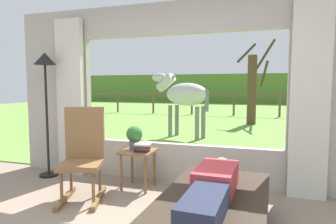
{
  "coord_description": "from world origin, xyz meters",
  "views": [
    {
      "loc": [
        1.1,
        -1.7,
        1.37
      ],
      "look_at": [
        0.0,
        1.8,
        1.05
      ],
      "focal_mm": 30.85,
      "sensor_mm": 36.0,
      "label": 1
    }
  ],
  "objects_px": {
    "reclining_person": "(213,186)",
    "pasture_tree": "(253,87)",
    "floor_lamp_left": "(45,77)",
    "recliner_sofa": "(213,218)",
    "horse": "(184,95)",
    "rocking_chair": "(83,154)",
    "potted_plant": "(134,136)",
    "book_stack": "(143,147)",
    "side_table": "(138,157)"
  },
  "relations": [
    {
      "from": "reclining_person",
      "to": "pasture_tree",
      "type": "distance_m",
      "value": 8.38
    },
    {
      "from": "floor_lamp_left",
      "to": "pasture_tree",
      "type": "xyz_separation_m",
      "value": [
        2.84,
        7.15,
        -0.16
      ]
    },
    {
      "from": "recliner_sofa",
      "to": "pasture_tree",
      "type": "xyz_separation_m",
      "value": [
        0.13,
        8.29,
        1.14
      ]
    },
    {
      "from": "recliner_sofa",
      "to": "pasture_tree",
      "type": "height_order",
      "value": "pasture_tree"
    },
    {
      "from": "horse",
      "to": "pasture_tree",
      "type": "xyz_separation_m",
      "value": [
        1.67,
        3.33,
        0.21
      ]
    },
    {
      "from": "reclining_person",
      "to": "horse",
      "type": "distance_m",
      "value": 5.27
    },
    {
      "from": "rocking_chair",
      "to": "floor_lamp_left",
      "type": "xyz_separation_m",
      "value": [
        -1.02,
        0.59,
        0.97
      ]
    },
    {
      "from": "reclining_person",
      "to": "pasture_tree",
      "type": "xyz_separation_m",
      "value": [
        0.13,
        8.34,
        0.84
      ]
    },
    {
      "from": "potted_plant",
      "to": "book_stack",
      "type": "distance_m",
      "value": 0.25
    },
    {
      "from": "book_stack",
      "to": "horse",
      "type": "xyz_separation_m",
      "value": [
        -0.46,
        3.97,
        0.58
      ]
    },
    {
      "from": "side_table",
      "to": "book_stack",
      "type": "bearing_deg",
      "value": -34.84
    },
    {
      "from": "reclining_person",
      "to": "recliner_sofa",
      "type": "bearing_deg",
      "value": 92.68
    },
    {
      "from": "side_table",
      "to": "recliner_sofa",
      "type": "bearing_deg",
      "value": -41.84
    },
    {
      "from": "reclining_person",
      "to": "floor_lamp_left",
      "type": "relative_size",
      "value": 0.76
    },
    {
      "from": "potted_plant",
      "to": "book_stack",
      "type": "bearing_deg",
      "value": -35.8
    },
    {
      "from": "reclining_person",
      "to": "rocking_chair",
      "type": "bearing_deg",
      "value": 163.34
    },
    {
      "from": "book_stack",
      "to": "floor_lamp_left",
      "type": "distance_m",
      "value": 1.89
    },
    {
      "from": "recliner_sofa",
      "to": "potted_plant",
      "type": "bearing_deg",
      "value": 141.14
    },
    {
      "from": "floor_lamp_left",
      "to": "book_stack",
      "type": "bearing_deg",
      "value": -5.19
    },
    {
      "from": "rocking_chair",
      "to": "side_table",
      "type": "distance_m",
      "value": 0.73
    },
    {
      "from": "rocking_chair",
      "to": "floor_lamp_left",
      "type": "relative_size",
      "value": 0.6
    },
    {
      "from": "pasture_tree",
      "to": "floor_lamp_left",
      "type": "bearing_deg",
      "value": -111.67
    },
    {
      "from": "recliner_sofa",
      "to": "reclining_person",
      "type": "height_order",
      "value": "reclining_person"
    },
    {
      "from": "book_stack",
      "to": "pasture_tree",
      "type": "xyz_separation_m",
      "value": [
        1.21,
        7.3,
        0.78
      ]
    },
    {
      "from": "recliner_sofa",
      "to": "pasture_tree",
      "type": "bearing_deg",
      "value": 91.77
    },
    {
      "from": "recliner_sofa",
      "to": "reclining_person",
      "type": "distance_m",
      "value": 0.31
    },
    {
      "from": "horse",
      "to": "floor_lamp_left",
      "type": "bearing_deg",
      "value": -178.08
    },
    {
      "from": "side_table",
      "to": "floor_lamp_left",
      "type": "bearing_deg",
      "value": 176.88
    },
    {
      "from": "recliner_sofa",
      "to": "floor_lamp_left",
      "type": "distance_m",
      "value": 3.21
    },
    {
      "from": "reclining_person",
      "to": "book_stack",
      "type": "xyz_separation_m",
      "value": [
        -1.08,
        1.04,
        0.06
      ]
    },
    {
      "from": "reclining_person",
      "to": "floor_lamp_left",
      "type": "xyz_separation_m",
      "value": [
        -2.71,
        1.18,
        1.0
      ]
    },
    {
      "from": "floor_lamp_left",
      "to": "horse",
      "type": "height_order",
      "value": "floor_lamp_left"
    },
    {
      "from": "side_table",
      "to": "potted_plant",
      "type": "xyz_separation_m",
      "value": [
        -0.08,
        0.06,
        0.28
      ]
    },
    {
      "from": "reclining_person",
      "to": "book_stack",
      "type": "relative_size",
      "value": 6.7
    },
    {
      "from": "side_table",
      "to": "horse",
      "type": "distance_m",
      "value": 3.99
    },
    {
      "from": "pasture_tree",
      "to": "book_stack",
      "type": "bearing_deg",
      "value": -99.43
    },
    {
      "from": "recliner_sofa",
      "to": "floor_lamp_left",
      "type": "height_order",
      "value": "floor_lamp_left"
    },
    {
      "from": "horse",
      "to": "recliner_sofa",
      "type": "bearing_deg",
      "value": -143.79
    },
    {
      "from": "rocking_chair",
      "to": "potted_plant",
      "type": "height_order",
      "value": "rocking_chair"
    },
    {
      "from": "reclining_person",
      "to": "rocking_chair",
      "type": "height_order",
      "value": "rocking_chair"
    },
    {
      "from": "side_table",
      "to": "pasture_tree",
      "type": "relative_size",
      "value": 0.17
    },
    {
      "from": "potted_plant",
      "to": "floor_lamp_left",
      "type": "distance_m",
      "value": 1.67
    },
    {
      "from": "book_stack",
      "to": "rocking_chair",
      "type": "bearing_deg",
      "value": -143.65
    },
    {
      "from": "side_table",
      "to": "pasture_tree",
      "type": "distance_m",
      "value": 7.41
    },
    {
      "from": "rocking_chair",
      "to": "potted_plant",
      "type": "relative_size",
      "value": 3.5
    },
    {
      "from": "rocking_chair",
      "to": "pasture_tree",
      "type": "relative_size",
      "value": 0.37
    },
    {
      "from": "reclining_person",
      "to": "side_table",
      "type": "distance_m",
      "value": 1.61
    },
    {
      "from": "horse",
      "to": "pasture_tree",
      "type": "bearing_deg",
      "value": -7.72
    },
    {
      "from": "recliner_sofa",
      "to": "side_table",
      "type": "height_order",
      "value": "side_table"
    },
    {
      "from": "rocking_chair",
      "to": "pasture_tree",
      "type": "xyz_separation_m",
      "value": [
        1.82,
        7.75,
        0.82
      ]
    }
  ]
}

